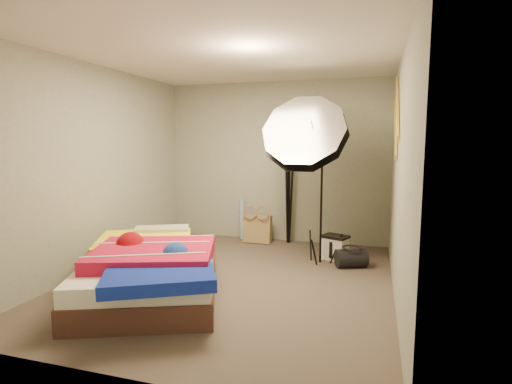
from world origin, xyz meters
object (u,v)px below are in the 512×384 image
at_px(tote_bag, 257,229).
at_px(camera_case, 335,248).
at_px(bed, 152,269).
at_px(duffel_bag, 351,258).
at_px(photo_umbrella, 306,137).
at_px(camera_tripod, 289,196).
at_px(wrapping_roll, 242,219).

bearing_deg(tote_bag, camera_case, -23.70).
xyz_separation_m(tote_bag, bed, (-0.44, -2.36, 0.05)).
distance_m(tote_bag, camera_case, 1.38).
height_order(camera_case, duffel_bag, camera_case).
bearing_deg(camera_case, photo_umbrella, -117.17).
xyz_separation_m(camera_case, camera_tripod, (-0.79, 0.71, 0.58)).
distance_m(camera_case, photo_umbrella, 1.56).
xyz_separation_m(photo_umbrella, camera_tripod, (-0.42, 1.02, -0.90)).
distance_m(tote_bag, bed, 2.40).
height_order(duffel_bag, camera_tripod, camera_tripod).
bearing_deg(bed, wrapping_roll, 87.07).
relative_size(duffel_bag, photo_umbrella, 0.17).
bearing_deg(bed, duffel_bag, 38.11).
bearing_deg(photo_umbrella, camera_case, 39.33).
height_order(tote_bag, camera_case, tote_bag).
distance_m(tote_bag, wrapping_roll, 0.37).
xyz_separation_m(duffel_bag, photo_umbrella, (-0.60, -0.03, 1.52)).
bearing_deg(camera_case, camera_tripod, 161.45).
bearing_deg(camera_tripod, bed, -109.87).
xyz_separation_m(duffel_bag, bed, (-1.92, -1.51, 0.15)).
height_order(tote_bag, camera_tripod, camera_tripod).
distance_m(camera_case, bed, 2.46).
distance_m(duffel_bag, bed, 2.45).
relative_size(wrapping_roll, photo_umbrella, 0.28).
distance_m(wrapping_roll, camera_tripod, 0.88).
height_order(camera_case, bed, bed).
height_order(duffel_bag, photo_umbrella, photo_umbrella).
height_order(wrapping_roll, duffel_bag, wrapping_roll).
height_order(tote_bag, bed, bed).
bearing_deg(tote_bag, wrapping_roll, 152.00).
height_order(tote_bag, photo_umbrella, photo_umbrella).
xyz_separation_m(tote_bag, duffel_bag, (1.48, -0.85, -0.10)).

